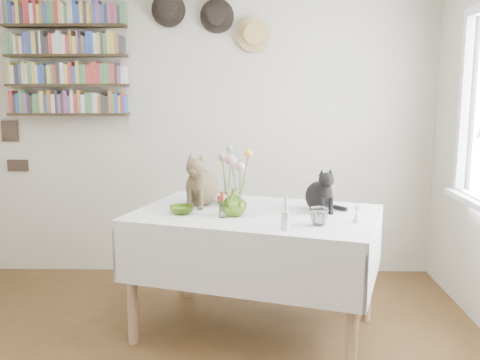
{
  "coord_description": "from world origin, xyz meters",
  "views": [
    {
      "loc": [
        0.43,
        -2.34,
        1.61
      ],
      "look_at": [
        0.36,
        0.94,
        1.05
      ],
      "focal_mm": 40.0,
      "sensor_mm": 36.0,
      "label": 1
    }
  ],
  "objects_px": {
    "flower_vase": "(234,202)",
    "bookshelf_unit": "(67,60)",
    "black_cat": "(319,188)",
    "dining_table": "(256,242)",
    "tabby_cat": "(202,178)"
  },
  "relations": [
    {
      "from": "black_cat",
      "to": "bookshelf_unit",
      "type": "distance_m",
      "value": 2.41
    },
    {
      "from": "tabby_cat",
      "to": "black_cat",
      "type": "relative_size",
      "value": 1.27
    },
    {
      "from": "black_cat",
      "to": "tabby_cat",
      "type": "bearing_deg",
      "value": 151.12
    },
    {
      "from": "dining_table",
      "to": "tabby_cat",
      "type": "height_order",
      "value": "tabby_cat"
    },
    {
      "from": "dining_table",
      "to": "bookshelf_unit",
      "type": "xyz_separation_m",
      "value": [
        -1.56,
        1.12,
        1.22
      ]
    },
    {
      "from": "dining_table",
      "to": "flower_vase",
      "type": "xyz_separation_m",
      "value": [
        -0.14,
        -0.11,
        0.29
      ]
    },
    {
      "from": "tabby_cat",
      "to": "flower_vase",
      "type": "relative_size",
      "value": 2.17
    },
    {
      "from": "dining_table",
      "to": "bookshelf_unit",
      "type": "relative_size",
      "value": 1.76
    },
    {
      "from": "dining_table",
      "to": "flower_vase",
      "type": "height_order",
      "value": "flower_vase"
    },
    {
      "from": "bookshelf_unit",
      "to": "flower_vase",
      "type": "bearing_deg",
      "value": -40.83
    },
    {
      "from": "black_cat",
      "to": "dining_table",
      "type": "bearing_deg",
      "value": 170.67
    },
    {
      "from": "flower_vase",
      "to": "bookshelf_unit",
      "type": "xyz_separation_m",
      "value": [
        -1.42,
        1.23,
        0.93
      ]
    },
    {
      "from": "flower_vase",
      "to": "black_cat",
      "type": "bearing_deg",
      "value": 16.14
    },
    {
      "from": "black_cat",
      "to": "flower_vase",
      "type": "relative_size",
      "value": 1.71
    },
    {
      "from": "dining_table",
      "to": "black_cat",
      "type": "xyz_separation_m",
      "value": [
        0.41,
        0.05,
        0.35
      ]
    }
  ]
}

